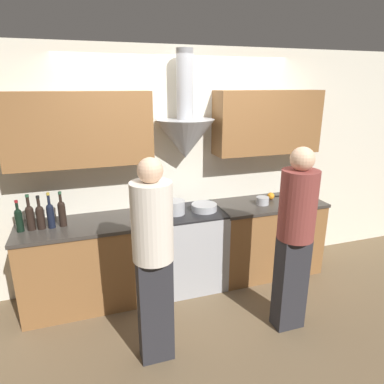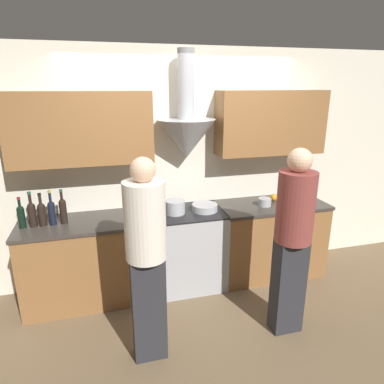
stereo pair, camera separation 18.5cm
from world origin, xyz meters
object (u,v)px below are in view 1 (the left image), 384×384
Objects in this scene: wine_bottle_0 at (19,219)px; wine_bottle_2 at (40,216)px; person_foreground_right at (295,233)px; stock_pot at (175,207)px; stove_range at (189,248)px; mixing_bowl at (204,207)px; wine_bottle_3 at (50,214)px; orange_fruit at (271,196)px; wine_bottle_1 at (30,216)px; wine_bottle_4 at (62,212)px; person_foreground_left at (153,255)px; saucepan at (262,201)px.

wine_bottle_0 is 0.93× the size of wine_bottle_2.
wine_bottle_2 reaches higher than wine_bottle_0.
stock_pot is at bearing 130.89° from person_foreground_right.
mixing_bowl is at bearing -9.73° from stove_range.
stove_range is 1.51m from wine_bottle_3.
orange_fruit is 1.13m from person_foreground_right.
stock_pot is at bearing -0.81° from wine_bottle_3.
person_foreground_right is (2.24, -0.98, -0.07)m from wine_bottle_1.
wine_bottle_1 is at bearing -178.86° from wine_bottle_4.
person_foreground_right is (0.83, -0.96, -0.00)m from stock_pot.
orange_fruit is (1.05, 0.08, 0.48)m from stove_range.
wine_bottle_2 is 1.19× the size of mixing_bowl.
wine_bottle_0 is at bearing -178.63° from wine_bottle_2.
orange_fruit is 1.97m from person_foreground_left.
person_foreground_right is at bearing -102.26° from saucepan.
wine_bottle_3 is at bearing -173.43° from wine_bottle_4.
person_foreground_left is (0.68, -0.99, -0.08)m from wine_bottle_4.
wine_bottle_1 is 0.28m from wine_bottle_4.
stock_pot is 0.33m from mixing_bowl.
person_foreground_right is at bearing -110.07° from orange_fruit.
person_foreground_right is (2.15, -0.98, -0.06)m from wine_bottle_2.
orange_fruit is at bearing 34.45° from saucepan.
wine_bottle_2 is at bearing 179.16° from stock_pot.
stove_range is 1.76m from wine_bottle_0.
person_foreground_right reaches higher than stove_range.
wine_bottle_1 is 2.63m from orange_fruit.
mixing_bowl is at bearing -0.87° from wine_bottle_2.
stock_pot is (1.12, -0.03, -0.07)m from wine_bottle_4.
wine_bottle_4 is 1.20m from person_foreground_left.
wine_bottle_1 is 4.07× the size of orange_fruit.
wine_bottle_2 is (0.09, -0.00, -0.01)m from wine_bottle_1.
person_foreground_left is at bearing -42.52° from wine_bottle_0.
saucepan is at bearing -1.53° from wine_bottle_4.
mixing_bowl is (1.73, -0.03, -0.10)m from wine_bottle_1.
person_foreground_left reaches higher than wine_bottle_0.
stove_range is 2.90× the size of wine_bottle_0.
stove_range is 2.70× the size of wine_bottle_2.
person_foreground_right is at bearing -49.11° from stock_pot.
wine_bottle_2 is 0.19× the size of person_foreground_left.
stove_range is 3.21× the size of mixing_bowl.
stove_range is 6.13× the size of saucepan.
wine_bottle_1 is (-1.57, 0.00, 0.58)m from stove_range.
person_foreground_left is at bearing -147.53° from orange_fruit.
person_foreground_right is (0.67, -0.98, 0.51)m from stove_range.
mixing_bowl is 0.16× the size of person_foreground_left.
wine_bottle_3 is at bearing 179.16° from mixing_bowl.
saucepan reaches higher than orange_fruit.
mixing_bowl is at bearing 178.13° from saucepan.
saucepan is (-0.18, -0.13, 0.00)m from orange_fruit.
wine_bottle_0 is at bearing -179.74° from stove_range.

